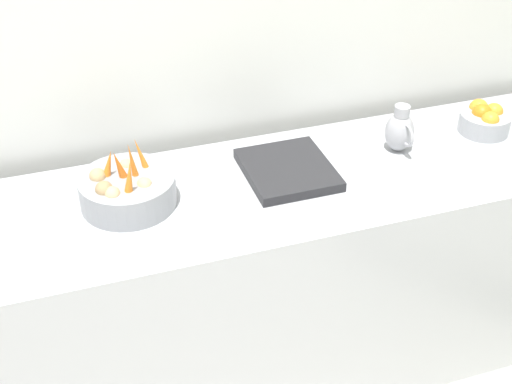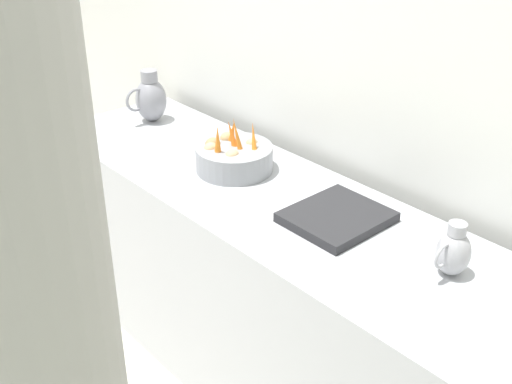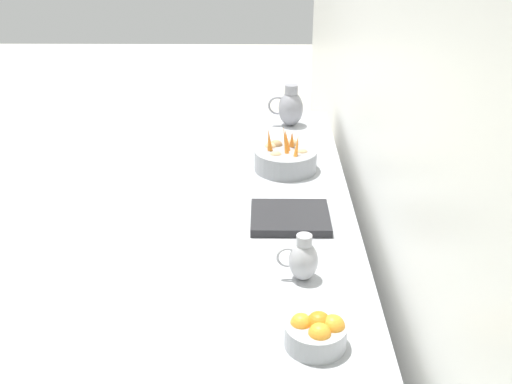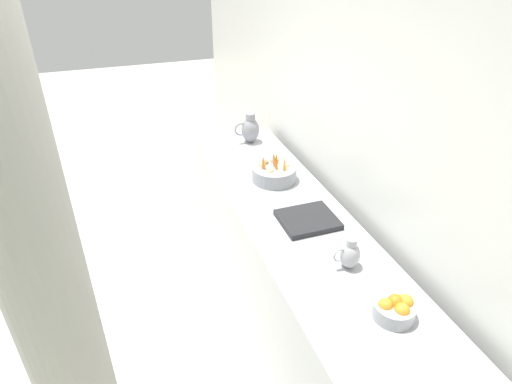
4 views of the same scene
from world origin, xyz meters
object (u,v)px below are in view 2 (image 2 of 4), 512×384
(vegetable_colander, at_px, (234,157))
(metal_pitcher_tall, at_px, (150,98))
(support_column, at_px, (0,372))
(metal_pitcher_short, at_px, (453,251))

(vegetable_colander, distance_m, metal_pitcher_tall, 0.69)
(metal_pitcher_tall, height_order, support_column, support_column)
(vegetable_colander, height_order, metal_pitcher_tall, metal_pitcher_tall)
(metal_pitcher_tall, height_order, metal_pitcher_short, metal_pitcher_tall)
(metal_pitcher_tall, bearing_deg, vegetable_colander, 85.78)
(metal_pitcher_short, bearing_deg, metal_pitcher_tall, -90.63)
(support_column, bearing_deg, metal_pitcher_short, -173.15)
(support_column, bearing_deg, metal_pitcher_tall, -127.04)
(vegetable_colander, xyz_separation_m, metal_pitcher_tall, (-0.05, -0.69, 0.06))
(vegetable_colander, relative_size, metal_pitcher_tall, 1.26)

